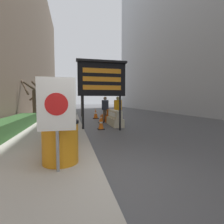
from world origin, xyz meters
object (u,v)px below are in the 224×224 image
(traffic_cone_near, at_px, (101,118))
(traffic_cone_far, at_px, (96,114))
(traffic_light_near_curb, at_px, (81,86))
(pedestrian_worker, at_px, (118,107))
(barrel_drum_back, at_px, (65,127))
(pedestrian_passerby, at_px, (105,107))
(message_board, at_px, (102,79))
(jersey_barrier_cream, at_px, (115,119))
(barrel_drum_middle, at_px, (59,133))
(traffic_cone_mid, at_px, (101,124))
(warning_sign, at_px, (57,109))
(jersey_barrier_orange_far, at_px, (107,116))
(barrel_drum_foreground, at_px, (60,142))

(traffic_cone_near, relative_size, traffic_cone_far, 0.75)
(traffic_light_near_curb, distance_m, pedestrian_worker, 5.71)
(barrel_drum_back, relative_size, traffic_cone_near, 1.53)
(pedestrian_passerby, bearing_deg, traffic_cone_near, 49.69)
(message_board, distance_m, jersey_barrier_cream, 2.90)
(barrel_drum_middle, height_order, traffic_cone_far, barrel_drum_middle)
(traffic_cone_mid, height_order, pedestrian_passerby, pedestrian_passerby)
(warning_sign, distance_m, traffic_cone_far, 11.02)
(pedestrian_worker, bearing_deg, traffic_cone_mid, 27.07)
(jersey_barrier_cream, height_order, traffic_light_near_curb, traffic_light_near_curb)
(barrel_drum_middle, distance_m, jersey_barrier_cream, 5.76)
(jersey_barrier_orange_far, bearing_deg, traffic_cone_near, -127.72)
(warning_sign, xyz_separation_m, pedestrian_worker, (3.25, 7.66, -0.30))
(traffic_cone_near, xyz_separation_m, pedestrian_worker, (1.08, -0.32, 0.74))
(barrel_drum_middle, xyz_separation_m, jersey_barrier_orange_far, (2.83, 7.17, -0.21))
(barrel_drum_back, relative_size, pedestrian_worker, 0.53)
(warning_sign, bearing_deg, pedestrian_passerby, 73.07)
(barrel_drum_middle, relative_size, warning_sign, 0.52)
(pedestrian_worker, bearing_deg, pedestrian_passerby, -69.04)
(barrel_drum_foreground, distance_m, barrel_drum_back, 2.16)
(barrel_drum_back, height_order, traffic_cone_near, barrel_drum_back)
(barrel_drum_back, height_order, traffic_cone_far, barrel_drum_back)
(traffic_cone_mid, distance_m, pedestrian_passerby, 3.08)
(message_board, xyz_separation_m, traffic_cone_near, (0.47, 3.09, -2.20))
(barrel_drum_back, bearing_deg, jersey_barrier_cream, 55.25)
(warning_sign, distance_m, pedestrian_worker, 8.33)
(traffic_cone_mid, bearing_deg, jersey_barrier_orange_far, 73.07)
(warning_sign, height_order, traffic_cone_near, warning_sign)
(barrel_drum_foreground, bearing_deg, traffic_light_near_curb, 84.46)
(message_board, distance_m, traffic_light_near_curb, 7.83)
(barrel_drum_back, distance_m, jersey_barrier_orange_far, 6.68)
(barrel_drum_back, xyz_separation_m, traffic_light_near_curb, (1.17, 10.04, 2.17))
(traffic_cone_near, bearing_deg, barrel_drum_foreground, -106.03)
(barrel_drum_back, xyz_separation_m, pedestrian_passerby, (2.48, 5.61, 0.42))
(jersey_barrier_orange_far, relative_size, traffic_cone_far, 2.06)
(barrel_drum_back, distance_m, jersey_barrier_cream, 4.79)
(jersey_barrier_orange_far, xyz_separation_m, traffic_light_near_curb, (-1.56, 3.95, 2.38))
(traffic_light_near_curb, height_order, pedestrian_passerby, traffic_light_near_curb)
(jersey_barrier_cream, bearing_deg, traffic_cone_near, 113.09)
(warning_sign, distance_m, message_board, 5.31)
(barrel_drum_middle, bearing_deg, traffic_cone_near, 70.76)
(message_board, distance_m, pedestrian_passerby, 3.77)
(traffic_cone_far, bearing_deg, traffic_cone_mid, -95.03)
(warning_sign, height_order, pedestrian_worker, warning_sign)
(barrel_drum_middle, xyz_separation_m, warning_sign, (0.06, -1.58, 0.73))
(traffic_light_near_curb, xyz_separation_m, pedestrian_worker, (2.05, -5.03, -1.74))
(barrel_drum_back, bearing_deg, message_board, 53.25)
(traffic_cone_near, bearing_deg, barrel_drum_back, -111.86)
(barrel_drum_middle, relative_size, jersey_barrier_orange_far, 0.56)
(pedestrian_passerby, bearing_deg, barrel_drum_foreground, 81.80)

